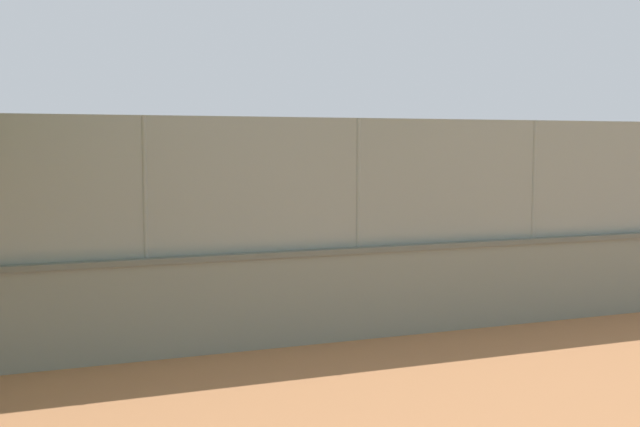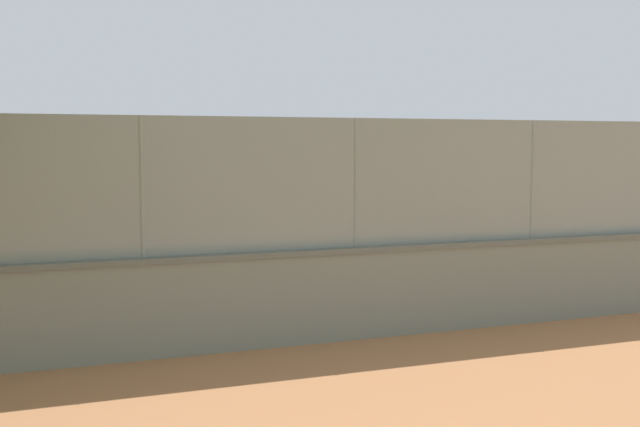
# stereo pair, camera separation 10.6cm
# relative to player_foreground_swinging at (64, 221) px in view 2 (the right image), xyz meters

# --- Properties ---
(ground_plane) EXTENTS (260.00, 260.00, 0.00)m
(ground_plane) POSITION_rel_player_foreground_swinging_xyz_m (-5.78, 0.60, -0.96)
(ground_plane) COLOR #B27247
(perimeter_wall) EXTENTS (25.98, 1.02, 1.41)m
(perimeter_wall) POSITION_rel_player_foreground_swinging_xyz_m (-7.26, 10.27, -0.25)
(perimeter_wall) COLOR gray
(perimeter_wall) RESTS_ON ground_plane
(fence_panel_on_wall) EXTENTS (25.52, 0.66, 1.95)m
(fence_panel_on_wall) POSITION_rel_player_foreground_swinging_xyz_m (-7.26, 10.27, 1.42)
(fence_panel_on_wall) COLOR gray
(fence_panel_on_wall) RESTS_ON perimeter_wall
(player_foreground_swinging) EXTENTS (0.77, 1.26, 1.63)m
(player_foreground_swinging) POSITION_rel_player_foreground_swinging_xyz_m (0.00, 0.00, 0.00)
(player_foreground_swinging) COLOR black
(player_foreground_swinging) RESTS_ON ground_plane
(player_baseline_waiting) EXTENTS (1.11, 0.69, 1.53)m
(player_baseline_waiting) POSITION_rel_player_foreground_swinging_xyz_m (-9.26, 0.94, -0.06)
(player_baseline_waiting) COLOR black
(player_baseline_waiting) RESTS_ON ground_plane
(sports_ball) EXTENTS (0.14, 0.14, 0.14)m
(sports_ball) POSITION_rel_player_foreground_swinging_xyz_m (0.68, 1.07, 0.22)
(sports_ball) COLOR #3399D8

